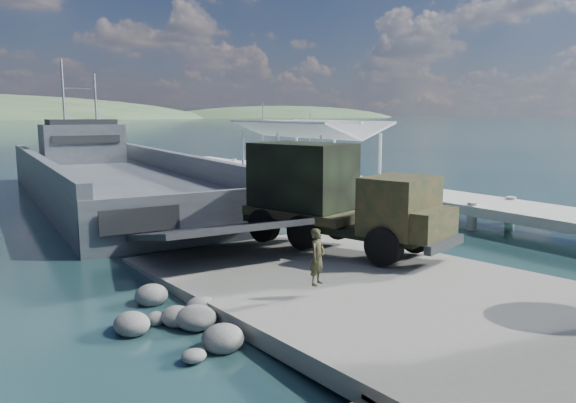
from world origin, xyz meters
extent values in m
plane|color=#1C4244|center=(0.00, 0.00, 0.00)|extent=(1400.00, 1400.00, 0.00)
cube|color=slate|center=(0.00, -1.00, 0.25)|extent=(10.00, 18.00, 0.50)
cube|color=#B3B5AA|center=(13.00, 18.00, 1.00)|extent=(4.00, 44.00, 0.50)
cube|color=#444A51|center=(-0.33, 24.13, 0.47)|extent=(12.00, 31.75, 2.59)
cube|color=#444A51|center=(-4.66, 24.51, 2.38)|extent=(3.34, 30.99, 1.35)
cube|color=#444A51|center=(4.00, 23.74, 2.38)|extent=(3.34, 30.99, 1.35)
cube|color=#444A51|center=(-1.68, 8.76, 1.04)|extent=(9.32, 1.23, 2.69)
cube|color=#444A51|center=(0.58, 34.44, 3.31)|extent=(6.55, 4.67, 3.11)
cube|color=#26282B|center=(0.58, 34.44, 5.07)|extent=(5.45, 3.75, 0.41)
cylinder|color=#999D9F|center=(-0.66, 34.55, 7.45)|extent=(0.17, 0.17, 5.18)
cylinder|color=#999D9F|center=(1.82, 34.33, 6.94)|extent=(0.17, 0.17, 4.14)
cylinder|color=black|center=(1.80, 0.40, 1.19)|extent=(0.82, 1.45, 1.37)
cylinder|color=black|center=(4.15, 1.03, 1.19)|extent=(0.82, 1.45, 1.37)
cylinder|color=black|center=(0.87, 3.87, 1.19)|extent=(0.82, 1.45, 1.37)
cylinder|color=black|center=(3.21, 4.50, 1.19)|extent=(0.82, 1.45, 1.37)
cylinder|color=black|center=(0.31, 5.91, 1.19)|extent=(0.82, 1.45, 1.37)
cylinder|color=black|center=(2.66, 6.54, 1.19)|extent=(0.82, 1.45, 1.37)
cube|color=black|center=(2.20, 3.57, 1.35)|extent=(4.34, 8.36, 0.26)
cube|color=black|center=(2.95, 0.82, 2.46)|extent=(3.10, 2.73, 2.11)
cube|color=black|center=(3.28, -0.41, 1.93)|extent=(2.60, 1.55, 1.06)
cube|color=black|center=(1.82, 5.00, 1.72)|extent=(3.82, 5.38, 0.37)
cube|color=black|center=(1.76, 5.21, 3.25)|extent=(3.50, 4.54, 2.64)
cube|color=#26282B|center=(3.42, -0.92, 1.29)|extent=(2.62, 0.95, 0.32)
imported|color=black|center=(-2.26, -1.05, 1.32)|extent=(0.71, 0.61, 1.65)
cube|color=white|center=(19.59, 28.50, 0.23)|extent=(1.76, 5.04, 0.81)
cube|color=white|center=(19.65, 27.60, 0.77)|extent=(1.35, 1.52, 0.54)
cylinder|color=#999D9F|center=(19.59, 28.50, 3.15)|extent=(0.09, 0.09, 5.40)
cube|color=white|center=(19.21, 36.06, 0.26)|extent=(3.32, 6.03, 0.95)
cube|color=white|center=(19.52, 35.05, 0.89)|extent=(1.91, 2.04, 0.63)
cylinder|color=#999D9F|center=(19.21, 36.06, 3.68)|extent=(0.11, 0.11, 6.32)
camera|label=1|loc=(-11.84, -13.42, 5.79)|focal=35.00mm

